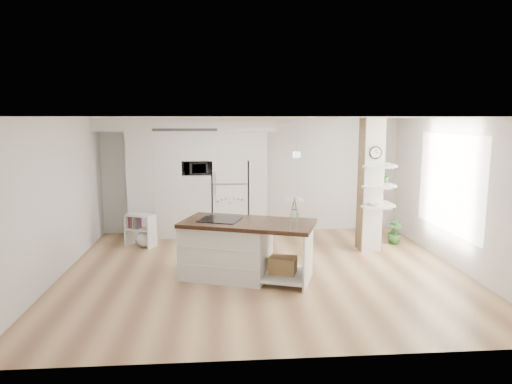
# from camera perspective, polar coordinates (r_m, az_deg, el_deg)

# --- Properties ---
(floor) EXTENTS (7.00, 6.00, 0.01)m
(floor) POSITION_cam_1_polar(r_m,az_deg,el_deg) (8.22, 0.92, -9.85)
(floor) COLOR tan
(floor) RESTS_ON ground
(room) EXTENTS (7.04, 6.04, 2.72)m
(room) POSITION_cam_1_polar(r_m,az_deg,el_deg) (7.82, 0.95, 3.11)
(room) COLOR white
(room) RESTS_ON ground
(cabinet_wall) EXTENTS (4.00, 0.71, 2.70)m
(cabinet_wall) POSITION_cam_1_polar(r_m,az_deg,el_deg) (10.50, -8.34, 2.65)
(cabinet_wall) COLOR silver
(cabinet_wall) RESTS_ON floor
(refrigerator) EXTENTS (0.78, 0.69, 1.75)m
(refrigerator) POSITION_cam_1_polar(r_m,az_deg,el_deg) (10.58, -3.26, -0.67)
(refrigerator) COLOR white
(refrigerator) RESTS_ON floor
(column) EXTENTS (0.69, 0.90, 2.70)m
(column) POSITION_cam_1_polar(r_m,az_deg,el_deg) (9.49, 14.73, 0.82)
(column) COLOR silver
(column) RESTS_ON floor
(window) EXTENTS (0.00, 2.40, 2.40)m
(window) POSITION_cam_1_polar(r_m,az_deg,el_deg) (9.15, 23.00, 1.03)
(window) COLOR white
(window) RESTS_ON room
(pendant_light) EXTENTS (0.12, 0.12, 0.10)m
(pendant_light) POSITION_cam_1_polar(r_m,az_deg,el_deg) (8.28, 12.70, 5.07)
(pendant_light) COLOR white
(pendant_light) RESTS_ON room
(kitchen_island) EXTENTS (2.41, 1.70, 1.55)m
(kitchen_island) POSITION_cam_1_polar(r_m,az_deg,el_deg) (7.81, -2.84, -6.98)
(kitchen_island) COLOR silver
(kitchen_island) RESTS_ON floor
(bookshelf) EXTENTS (0.67, 0.55, 0.69)m
(bookshelf) POSITION_cam_1_polar(r_m,az_deg,el_deg) (9.95, -14.10, -4.93)
(bookshelf) COLOR silver
(bookshelf) RESTS_ON floor
(floor_plant_a) EXTENTS (0.31, 0.28, 0.48)m
(floor_plant_a) POSITION_cam_1_polar(r_m,az_deg,el_deg) (10.39, 16.80, -4.81)
(floor_plant_a) COLOR #2D6829
(floor_plant_a) RESTS_ON floor
(floor_plant_b) EXTENTS (0.34, 0.34, 0.51)m
(floor_plant_b) POSITION_cam_1_polar(r_m,az_deg,el_deg) (10.33, 16.94, -4.83)
(floor_plant_b) COLOR #2D6829
(floor_plant_b) RESTS_ON floor
(microwave) EXTENTS (0.54, 0.37, 0.30)m
(microwave) POSITION_cam_1_polar(r_m,az_deg,el_deg) (10.44, -7.41, 2.99)
(microwave) COLOR #2D2D2D
(microwave) RESTS_ON cabinet_wall
(shelf_plant) EXTENTS (0.27, 0.23, 0.30)m
(shelf_plant) POSITION_cam_1_polar(r_m,az_deg,el_deg) (9.72, 15.85, 1.99)
(shelf_plant) COLOR #2D6829
(shelf_plant) RESTS_ON column
(decor_bowl) EXTENTS (0.22, 0.22, 0.05)m
(decor_bowl) POSITION_cam_1_polar(r_m,az_deg,el_deg) (9.31, 14.64, -1.52)
(decor_bowl) COLOR white
(decor_bowl) RESTS_ON column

